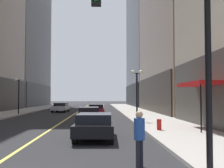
# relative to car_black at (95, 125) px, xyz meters

# --- Properties ---
(ground_plane) EXTENTS (200.00, 200.00, 0.00)m
(ground_plane) POSITION_rel_car_black_xyz_m (-3.03, 25.31, -0.72)
(ground_plane) COLOR #262628
(sidewalk_left) EXTENTS (4.50, 78.00, 0.15)m
(sidewalk_left) POSITION_rel_car_black_xyz_m (-11.28, 25.31, -0.65)
(sidewalk_left) COLOR #ADA8A0
(sidewalk_left) RESTS_ON ground
(sidewalk_right) EXTENTS (4.50, 78.00, 0.15)m
(sidewalk_right) POSITION_rel_car_black_xyz_m (5.22, 25.31, -0.65)
(sidewalk_right) COLOR #ADA8A0
(sidewalk_right) RESTS_ON ground
(lane_centre_stripe) EXTENTS (0.16, 70.00, 0.01)m
(lane_centre_stripe) POSITION_rel_car_black_xyz_m (-3.03, 25.31, -0.72)
(lane_centre_stripe) COLOR #E5D64C
(lane_centre_stripe) RESTS_ON ground
(building_right_far) EXTENTS (15.15, 26.00, 42.90)m
(building_right_far) POSITION_rel_car_black_xyz_m (14.94, 50.31, 20.66)
(building_right_far) COLOR #4C515B
(building_right_far) RESTS_ON ground
(storefront_awning_right) EXTENTS (1.60, 4.78, 3.12)m
(storefront_awning_right) POSITION_rel_car_black_xyz_m (6.66, 3.50, 2.26)
(storefront_awning_right) COLOR #B21414
(storefront_awning_right) RESTS_ON ground
(car_black) EXTENTS (2.05, 4.43, 1.32)m
(car_black) POSITION_rel_car_black_xyz_m (0.00, 0.00, 0.00)
(car_black) COLOR black
(car_black) RESTS_ON ground
(car_red) EXTENTS (2.04, 4.47, 1.32)m
(car_red) POSITION_rel_car_black_xyz_m (-0.71, 9.04, -0.00)
(car_red) COLOR #B21919
(car_red) RESTS_ON ground
(car_maroon) EXTENTS (1.94, 4.16, 1.32)m
(car_maroon) POSITION_rel_car_black_xyz_m (-0.13, 17.81, -0.00)
(car_maroon) COLOR maroon
(car_maroon) RESTS_ON ground
(car_silver) EXTENTS (2.13, 4.65, 1.32)m
(car_silver) POSITION_rel_car_black_xyz_m (-5.41, 26.04, 0.00)
(car_silver) COLOR #B7B7BC
(car_silver) RESTS_ON ground
(pedestrian_in_blue_hoodie) EXTENTS (0.48, 0.48, 1.73)m
(pedestrian_in_blue_hoodie) POSITION_rel_car_black_xyz_m (1.50, -5.69, 0.29)
(pedestrian_in_blue_hoodie) COLOR black
(pedestrian_in_blue_hoodie) RESTS_ON ground
(traffic_light_near_right) EXTENTS (3.43, 0.35, 5.65)m
(traffic_light_near_right) POSITION_rel_car_black_xyz_m (2.32, -6.53, 3.02)
(traffic_light_near_right) COLOR black
(traffic_light_near_right) RESTS_ON ground
(street_lamp_left_far) EXTENTS (1.06, 0.36, 4.43)m
(street_lamp_left_far) POSITION_rel_car_black_xyz_m (-9.43, 19.23, 2.54)
(street_lamp_left_far) COLOR black
(street_lamp_left_far) RESTS_ON ground
(street_lamp_right_mid) EXTENTS (1.06, 0.36, 4.43)m
(street_lamp_right_mid) POSITION_rel_car_black_xyz_m (3.37, 9.25, 2.54)
(street_lamp_right_mid) COLOR black
(street_lamp_right_mid) RESTS_ON ground
(fire_hydrant_right) EXTENTS (0.28, 0.28, 0.80)m
(fire_hydrant_right) POSITION_rel_car_black_xyz_m (3.87, 2.66, -0.32)
(fire_hydrant_right) COLOR red
(fire_hydrant_right) RESTS_ON ground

